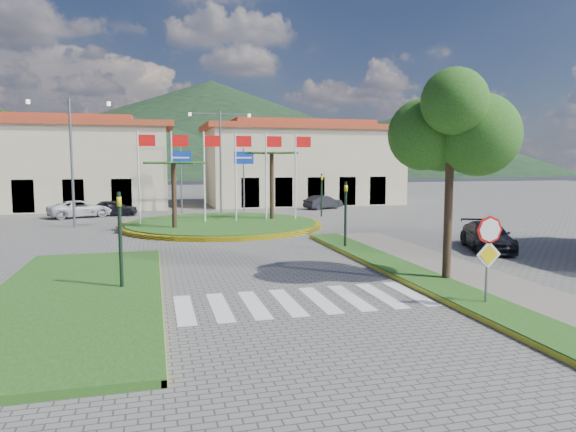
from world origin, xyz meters
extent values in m
plane|color=slate|center=(0.00, 0.00, 0.00)|extent=(160.00, 160.00, 0.00)
cube|color=gray|center=(6.00, 2.00, 0.07)|extent=(4.00, 28.00, 0.15)
cube|color=#244D16|center=(4.80, 2.00, 0.09)|extent=(1.60, 28.00, 0.18)
cube|color=#244D16|center=(-6.50, 6.00, 0.09)|extent=(5.00, 14.00, 0.18)
cube|color=silver|center=(0.00, 4.00, 0.01)|extent=(8.00, 3.00, 0.01)
cylinder|color=yellow|center=(0.00, 22.00, 0.12)|extent=(12.70, 12.70, 0.24)
cylinder|color=#244D16|center=(0.00, 22.00, 0.15)|extent=(12.00, 12.00, 0.30)
cylinder|color=black|center=(-3.00, 20.00, 2.02)|extent=(0.28, 0.28, 4.05)
cylinder|color=black|center=(3.50, 23.00, 2.34)|extent=(0.28, 0.28, 4.68)
cylinder|color=silver|center=(-5.00, 22.50, 3.00)|extent=(0.10, 0.10, 6.00)
cube|color=red|center=(-4.45, 22.50, 5.40)|extent=(1.00, 0.03, 0.70)
cylinder|color=silver|center=(-3.00, 22.50, 3.00)|extent=(0.10, 0.10, 6.00)
cube|color=red|center=(-2.45, 22.50, 5.40)|extent=(1.00, 0.03, 0.70)
cylinder|color=silver|center=(-1.00, 22.50, 3.00)|extent=(0.10, 0.10, 6.00)
cube|color=red|center=(-0.45, 22.50, 5.40)|extent=(1.00, 0.03, 0.70)
cylinder|color=silver|center=(1.00, 22.50, 3.00)|extent=(0.10, 0.10, 6.00)
cube|color=red|center=(1.55, 22.50, 5.40)|extent=(1.00, 0.03, 0.70)
cylinder|color=silver|center=(3.00, 22.50, 3.00)|extent=(0.10, 0.10, 6.00)
cube|color=red|center=(3.55, 22.50, 5.40)|extent=(1.00, 0.03, 0.70)
cylinder|color=silver|center=(5.00, 22.50, 3.00)|extent=(0.10, 0.10, 6.00)
cube|color=red|center=(5.55, 22.50, 5.40)|extent=(1.00, 0.03, 0.70)
cylinder|color=slate|center=(4.90, 2.00, 1.25)|extent=(0.07, 0.07, 2.50)
cylinder|color=red|center=(4.90, 1.95, 2.25)|extent=(0.80, 0.03, 0.80)
cube|color=yellow|center=(4.90, 1.94, 1.55)|extent=(0.78, 0.03, 0.78)
cylinder|color=black|center=(5.50, 5.00, 2.20)|extent=(0.28, 0.28, 4.40)
ellipsoid|color=#174D14|center=(5.50, 5.00, 5.20)|extent=(3.60, 3.60, 3.20)
cylinder|color=black|center=(-5.20, 6.50, 1.60)|extent=(0.12, 0.12, 3.20)
imported|color=#CFC613|center=(-5.20, 6.50, 2.60)|extent=(0.15, 0.18, 0.90)
cylinder|color=black|center=(4.50, 12.00, 1.60)|extent=(0.12, 0.12, 3.20)
imported|color=#CFC613|center=(4.50, 12.00, 2.60)|extent=(0.15, 0.18, 0.90)
cylinder|color=black|center=(8.00, 26.00, 1.60)|extent=(0.12, 0.12, 3.20)
imported|color=#CFC613|center=(8.00, 26.00, 2.60)|extent=(0.18, 0.15, 0.90)
cylinder|color=slate|center=(-2.00, 31.00, 2.60)|extent=(0.12, 0.12, 5.20)
cube|color=#1033B2|center=(-2.00, 30.94, 4.40)|extent=(1.60, 0.05, 1.00)
cylinder|color=slate|center=(3.00, 31.00, 2.60)|extent=(0.12, 0.12, 5.20)
cube|color=#1033B2|center=(3.00, 30.94, 4.40)|extent=(1.60, 0.05, 1.00)
cylinder|color=slate|center=(1.00, 30.00, 4.00)|extent=(0.16, 0.16, 8.00)
cube|color=slate|center=(-0.20, 30.00, 7.80)|extent=(2.40, 0.08, 0.08)
cube|color=slate|center=(2.20, 30.00, 7.80)|extent=(2.40, 0.08, 0.08)
cylinder|color=slate|center=(-9.00, 24.00, 4.00)|extent=(0.16, 0.16, 8.00)
cube|color=slate|center=(-10.20, 24.00, 7.80)|extent=(2.40, 0.08, 0.08)
cube|color=slate|center=(-7.80, 24.00, 7.80)|extent=(2.40, 0.08, 0.08)
cube|color=beige|center=(-14.00, 38.00, 3.50)|extent=(22.00, 9.00, 7.00)
cube|color=#A93820|center=(-14.00, 38.00, 7.25)|extent=(23.32, 9.54, 0.50)
cube|color=#A93820|center=(-14.00, 38.00, 7.75)|extent=(16.50, 4.95, 0.60)
cube|color=beige|center=(10.00, 38.00, 3.50)|extent=(18.00, 9.00, 7.00)
cube|color=#A93820|center=(10.00, 38.00, 7.25)|extent=(19.08, 9.54, 0.50)
cube|color=#A93820|center=(10.00, 38.00, 7.75)|extent=(13.50, 4.95, 0.60)
cone|color=black|center=(15.00, 160.00, 15.00)|extent=(180.00, 180.00, 30.00)
cone|color=black|center=(70.00, 135.00, 9.00)|extent=(120.00, 120.00, 18.00)
cone|color=black|center=(-10.00, 130.00, 8.00)|extent=(110.00, 110.00, 16.00)
imported|color=white|center=(-9.40, 30.00, 0.63)|extent=(4.96, 3.60, 1.25)
imported|color=black|center=(-7.13, 30.64, 0.60)|extent=(3.68, 1.81, 1.21)
imported|color=black|center=(10.07, 31.72, 0.59)|extent=(3.77, 2.53, 1.18)
imported|color=black|center=(10.93, 10.29, 0.64)|extent=(3.30, 4.79, 1.29)
camera|label=1|loc=(-4.15, -10.32, 4.17)|focal=32.00mm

